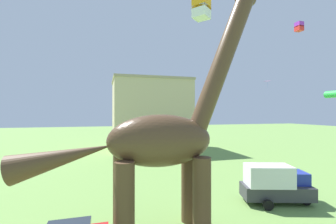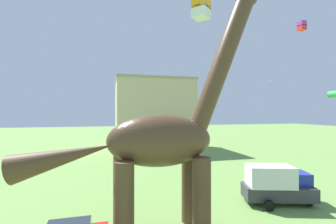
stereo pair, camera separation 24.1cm
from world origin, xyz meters
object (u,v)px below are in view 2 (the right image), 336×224
Objects in this scene: parked_box_truck at (277,184)px; kite_far_left at (302,26)px; kite_mid_left at (201,8)px; dinosaur_sculpture at (159,141)px; person_near_flyer at (288,169)px; kite_apex at (244,0)px; kite_high_left at (270,81)px.

parked_box_truck is 6.54× the size of kite_far_left.
dinosaur_sculpture is at bearing 140.89° from kite_mid_left.
kite_far_left is at bearing 95.75° from person_near_flyer.
kite_far_left is at bearing 3.57° from kite_apex.
kite_far_left reaches higher than dinosaur_sculpture.
person_near_flyer is 11.32m from kite_high_left.
dinosaur_sculpture reaches higher than parked_box_truck.
kite_mid_left is (-15.45, -13.35, 1.86)m from kite_high_left.
kite_high_left is 0.77× the size of kite_mid_left.
kite_apex reaches higher than parked_box_truck.
kite_mid_left reaches higher than parked_box_truck.
parked_box_truck is at bearing 38.11° from dinosaur_sculpture.
parked_box_truck reaches higher than person_near_flyer.
kite_apex is at bearing -176.43° from kite_far_left.
person_near_flyer is at bearing 59.17° from parked_box_truck.
person_near_flyer is 15.73m from kite_far_left.
person_near_flyer is at bearing 24.01° from kite_apex.
parked_box_truck is at bearing 69.17° from person_near_flyer.
parked_box_truck is 3.51× the size of person_near_flyer.
parked_box_truck is 6.40× the size of kite_high_left.
kite_far_left is at bearing 44.07° from dinosaur_sculpture.
kite_high_left is at bearing 60.53° from dinosaur_sculpture.
kite_high_left is 0.78× the size of kite_apex.
dinosaur_sculpture is at bearing 52.21° from person_near_flyer.
kite_far_left reaches higher than kite_high_left.
kite_apex is (-1.57, 2.39, 16.29)m from parked_box_truck.
kite_apex reaches higher than kite_mid_left.
dinosaur_sculpture is 19.53m from person_near_flyer.
person_near_flyer is (6.63, 6.04, -0.62)m from parked_box_truck.
kite_high_left is 1.02× the size of kite_far_left.
kite_mid_left is 1.01× the size of kite_apex.
parked_box_truck is 5.01× the size of kite_apex.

